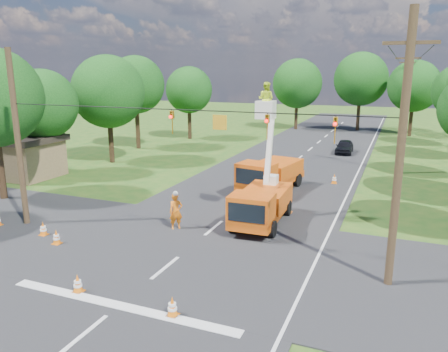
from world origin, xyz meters
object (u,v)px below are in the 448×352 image
at_px(traffic_cone_4, 56,237).
at_px(traffic_cone_7, 334,179).
at_px(traffic_cone_5, 43,229).
at_px(tree_left_c, 43,104).
at_px(traffic_cone_0, 78,284).
at_px(tree_far_b, 361,79).
at_px(shed, 22,156).
at_px(bucket_truck, 262,196).
at_px(pole_right_far, 404,95).
at_px(tree_left_f, 189,90).
at_px(traffic_cone_2, 271,209).
at_px(second_truck, 270,174).
at_px(traffic_cone_1, 172,307).
at_px(pole_right_mid, 403,108).
at_px(traffic_cone_8, 289,207).
at_px(tree_left_e, 136,85).
at_px(tree_far_c, 414,86).
at_px(pole_right_near, 400,152).
at_px(pole_left, 18,139).
at_px(tree_far_a, 297,84).
at_px(ground_worker, 176,212).
at_px(distant_car, 344,147).
at_px(tree_left_d, 108,92).
at_px(traffic_cone_3, 274,199).

distance_m(traffic_cone_4, traffic_cone_7, 19.31).
relative_size(traffic_cone_5, tree_left_c, 0.09).
distance_m(traffic_cone_0, tree_far_b, 50.59).
bearing_deg(shed, bucket_truck, -9.77).
height_order(traffic_cone_5, pole_right_far, pole_right_far).
height_order(tree_left_f, tree_far_b, tree_far_b).
bearing_deg(traffic_cone_2, tree_far_b, 88.73).
distance_m(second_truck, shed, 18.87).
distance_m(traffic_cone_1, pole_right_mid, 26.31).
bearing_deg(pole_right_far, traffic_cone_8, -99.58).
height_order(traffic_cone_0, pole_right_far, pole_right_far).
relative_size(tree_left_e, tree_far_c, 1.03).
bearing_deg(traffic_cone_4, second_truck, 62.37).
bearing_deg(pole_right_near, traffic_cone_0, -154.76).
bearing_deg(pole_left, traffic_cone_5, -25.53).
xyz_separation_m(traffic_cone_5, tree_left_e, (-9.42, 23.01, 6.13)).
height_order(pole_left, tree_left_f, pole_left).
bearing_deg(tree_far_a, pole_right_near, -72.57).
relative_size(traffic_cone_2, traffic_cone_8, 1.00).
relative_size(traffic_cone_8, shed, 0.13).
relative_size(second_truck, traffic_cone_0, 8.97).
height_order(ground_worker, traffic_cone_5, ground_worker).
bearing_deg(traffic_cone_7, ground_worker, -116.20).
bearing_deg(tree_left_c, traffic_cone_5, -47.67).
bearing_deg(pole_right_near, traffic_cone_8, 128.58).
height_order(traffic_cone_5, tree_left_e, tree_left_e).
height_order(second_truck, tree_left_f, tree_left_f).
xyz_separation_m(ground_worker, traffic_cone_8, (4.69, 4.74, -0.58)).
relative_size(traffic_cone_7, tree_far_c, 0.08).
relative_size(traffic_cone_4, pole_left, 0.08).
bearing_deg(tree_far_c, traffic_cone_8, -100.63).
distance_m(bucket_truck, traffic_cone_8, 2.86).
bearing_deg(distant_car, pole_right_near, -81.23).
height_order(pole_right_far, tree_left_d, pole_right_far).
bearing_deg(traffic_cone_3, shed, -179.59).
height_order(traffic_cone_0, tree_left_f, tree_left_f).
bearing_deg(distant_car, bucket_truck, -95.32).
bearing_deg(tree_left_c, tree_left_d, 75.96).
relative_size(ground_worker, tree_far_a, 0.20).
bearing_deg(traffic_cone_2, traffic_cone_1, -90.69).
bearing_deg(traffic_cone_8, traffic_cone_7, 79.50).
distance_m(traffic_cone_2, traffic_cone_3, 2.00).
distance_m(tree_left_d, tree_left_e, 7.24).
bearing_deg(traffic_cone_8, tree_left_c, 174.07).
relative_size(traffic_cone_2, tree_left_c, 0.09).
bearing_deg(traffic_cone_3, traffic_cone_1, -88.71).
height_order(traffic_cone_1, tree_left_f, tree_left_f).
relative_size(ground_worker, pole_left, 0.21).
bearing_deg(traffic_cone_4, tree_far_a, 88.76).
relative_size(bucket_truck, traffic_cone_8, 10.35).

